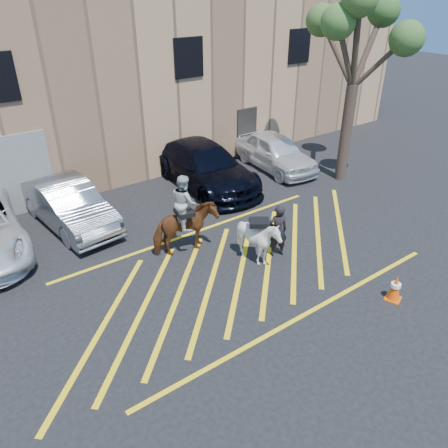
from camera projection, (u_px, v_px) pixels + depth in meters
ground at (235, 263)px, 12.69m from camera, size 90.00×90.00×0.00m
car_silver_sedan at (69, 205)px, 14.35m from camera, size 2.06×4.71×1.50m
car_blue_suv at (205, 165)px, 17.22m from camera, size 2.61×5.82×1.66m
car_white_suv at (275, 152)px, 18.84m from camera, size 2.27×4.61×1.51m
handler at (278, 231)px, 12.71m from camera, size 0.70×0.58×1.64m
warehouse at (72, 73)px, 19.38m from camera, size 32.42×10.20×7.30m
hatching_zone at (241, 268)px, 12.48m from camera, size 12.60×5.12×0.01m
mounted_bay at (185, 223)px, 12.74m from camera, size 1.99×1.11×2.49m
saddled_white at (258, 240)px, 12.40m from camera, size 1.74×1.77×1.47m
traffic_cone at (395, 288)px, 11.08m from camera, size 0.48×0.48×0.73m
tree at (360, 30)px, 15.45m from camera, size 3.99×4.37×7.31m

